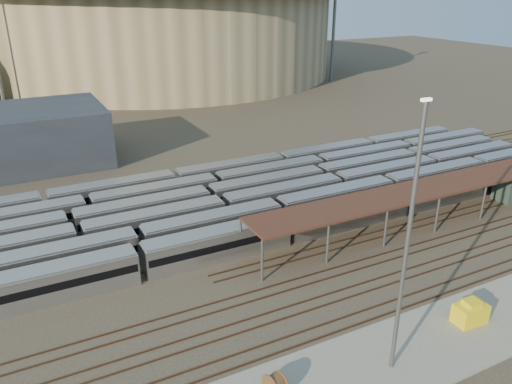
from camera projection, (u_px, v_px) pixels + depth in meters
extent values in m
plane|color=#383026|center=(329.00, 269.00, 57.27)|extent=(420.00, 420.00, 0.00)
cube|color=gray|center=(381.00, 364.00, 42.80)|extent=(50.00, 9.00, 0.20)
cube|color=#B4B5B9|center=(287.00, 228.00, 62.78)|extent=(112.00, 2.90, 3.60)
cube|color=#B4B5B9|center=(279.00, 214.00, 66.69)|extent=(112.00, 2.90, 3.60)
cube|color=#B4B5B9|center=(224.00, 211.00, 67.58)|extent=(112.00, 2.90, 3.60)
cube|color=#B4B5B9|center=(210.00, 200.00, 70.86)|extent=(112.00, 2.90, 3.60)
cube|color=#B4B5B9|center=(217.00, 187.00, 75.52)|extent=(112.00, 2.90, 3.60)
cube|color=#B4B5B9|center=(176.00, 184.00, 76.84)|extent=(112.00, 2.90, 3.60)
cylinder|color=#5B5C60|center=(262.00, 261.00, 54.02)|extent=(0.30, 0.30, 5.00)
cylinder|color=#5B5C60|center=(241.00, 240.00, 58.46)|extent=(0.30, 0.30, 5.00)
cylinder|color=#5B5C60|center=(328.00, 244.00, 57.61)|extent=(0.30, 0.30, 5.00)
cylinder|color=#5B5C60|center=(303.00, 225.00, 62.05)|extent=(0.30, 0.30, 5.00)
cylinder|color=#5B5C60|center=(386.00, 228.00, 61.21)|extent=(0.30, 0.30, 5.00)
cylinder|color=#5B5C60|center=(358.00, 212.00, 65.65)|extent=(0.30, 0.30, 5.00)
cylinder|color=#5B5C60|center=(437.00, 215.00, 64.80)|extent=(0.30, 0.30, 5.00)
cylinder|color=#5B5C60|center=(408.00, 200.00, 69.24)|extent=(0.30, 0.30, 5.00)
cylinder|color=#5B5C60|center=(483.00, 203.00, 68.39)|extent=(0.30, 0.30, 5.00)
cylinder|color=#5B5C60|center=(453.00, 189.00, 72.83)|extent=(0.30, 0.30, 5.00)
cylinder|color=#5B5C60|center=(493.00, 180.00, 76.43)|extent=(0.30, 0.30, 5.00)
cube|color=#351A15|center=(448.00, 184.00, 67.80)|extent=(60.00, 6.00, 0.30)
cube|color=#4C3323|center=(338.00, 275.00, 55.79)|extent=(170.00, 0.12, 0.18)
cube|color=#4C3323|center=(330.00, 269.00, 57.03)|extent=(170.00, 0.12, 0.18)
cube|color=#4C3323|center=(360.00, 294.00, 52.51)|extent=(170.00, 0.12, 0.18)
cube|color=#4C3323|center=(352.00, 287.00, 53.74)|extent=(170.00, 0.12, 0.18)
cube|color=#4C3323|center=(386.00, 314.00, 49.22)|extent=(170.00, 0.12, 0.18)
cube|color=#4C3323|center=(376.00, 306.00, 50.45)|extent=(170.00, 0.12, 0.18)
cylinder|color=gray|center=(164.00, 34.00, 177.46)|extent=(116.00, 116.00, 28.00)
cylinder|color=#5B5C60|center=(334.00, 25.00, 161.90)|extent=(1.00, 1.00, 36.00)
cylinder|color=#5B5C60|center=(51.00, 21.00, 177.69)|extent=(1.00, 1.00, 36.00)
cylinder|color=brown|center=(275.00, 383.00, 39.39)|extent=(1.44, 1.98, 1.78)
cylinder|color=#5B5C60|center=(407.00, 249.00, 38.01)|extent=(0.36, 0.36, 22.72)
cube|color=#FFF2CC|center=(426.00, 100.00, 33.60)|extent=(0.80, 0.30, 0.20)
cube|color=yellow|center=(470.00, 313.00, 47.59)|extent=(3.18, 2.10, 1.92)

